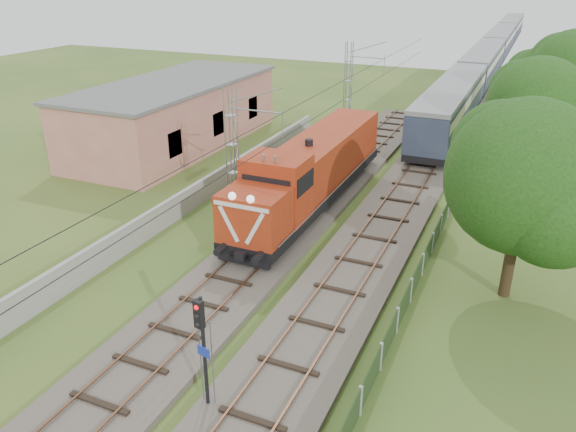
% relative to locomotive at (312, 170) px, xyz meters
% --- Properties ---
extents(ground, '(140.00, 140.00, 0.00)m').
position_rel_locomotive_xyz_m(ground, '(0.00, -16.27, -2.36)').
color(ground, '#355720').
rests_on(ground, ground).
extents(track_main, '(4.20, 70.00, 0.45)m').
position_rel_locomotive_xyz_m(track_main, '(0.00, -9.27, -2.17)').
color(track_main, '#6B6054').
rests_on(track_main, ground).
extents(track_side, '(4.20, 80.00, 0.45)m').
position_rel_locomotive_xyz_m(track_side, '(5.00, 3.73, -2.17)').
color(track_side, '#6B6054').
rests_on(track_side, ground).
extents(catenary, '(3.31, 70.00, 8.00)m').
position_rel_locomotive_xyz_m(catenary, '(-2.95, -4.27, 1.69)').
color(catenary, gray).
rests_on(catenary, ground).
extents(boundary_wall, '(0.25, 40.00, 1.50)m').
position_rel_locomotive_xyz_m(boundary_wall, '(-6.50, -4.27, -1.61)').
color(boundary_wall, '#9E9E99').
rests_on(boundary_wall, ground).
extents(station_building, '(8.40, 20.40, 5.22)m').
position_rel_locomotive_xyz_m(station_building, '(-15.00, 7.73, 0.28)').
color(station_building, '#AF625E').
rests_on(station_building, ground).
extents(fence, '(0.12, 32.00, 1.20)m').
position_rel_locomotive_xyz_m(fence, '(8.00, -13.27, -1.76)').
color(fence, black).
rests_on(fence, ground).
extents(locomotive, '(3.19, 18.23, 4.63)m').
position_rel_locomotive_xyz_m(locomotive, '(0.00, 0.00, 0.00)').
color(locomotive, black).
rests_on(locomotive, ground).
extents(coach_rake, '(3.22, 95.97, 3.72)m').
position_rel_locomotive_xyz_m(coach_rake, '(5.00, 56.86, 0.29)').
color(coach_rake, black).
rests_on(coach_rake, ground).
extents(signal_post, '(0.49, 0.38, 4.43)m').
position_rel_locomotive_xyz_m(signal_post, '(3.28, -17.66, 0.69)').
color(signal_post, black).
rests_on(signal_post, ground).
extents(tree_a, '(6.92, 6.59, 8.97)m').
position_rel_locomotive_xyz_m(tree_a, '(11.86, -5.95, 3.24)').
color(tree_a, '#3C2D18').
rests_on(tree_a, ground).
extents(tree_b, '(6.66, 6.34, 8.63)m').
position_rel_locomotive_xyz_m(tree_b, '(11.90, 8.72, 3.03)').
color(tree_b, '#3C2D18').
rests_on(tree_b, ground).
extents(tree_c, '(6.02, 5.73, 7.80)m').
position_rel_locomotive_xyz_m(tree_c, '(11.84, 20.29, 2.51)').
color(tree_c, '#3C2D18').
rests_on(tree_c, ground).
extents(tree_d, '(7.28, 6.93, 9.43)m').
position_rel_locomotive_xyz_m(tree_d, '(14.14, 18.67, 3.53)').
color(tree_d, '#3C2D18').
rests_on(tree_d, ground).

